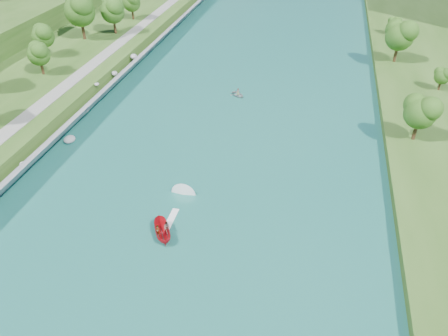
# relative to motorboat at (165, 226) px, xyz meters

# --- Properties ---
(ground) EXTENTS (260.00, 260.00, 0.00)m
(ground) POSITION_rel_motorboat_xyz_m (1.46, -5.74, -0.92)
(ground) COLOR #2D5119
(ground) RESTS_ON ground
(river_water) EXTENTS (55.00, 240.00, 0.10)m
(river_water) POSITION_rel_motorboat_xyz_m (1.46, 14.26, -0.87)
(river_water) COLOR #175952
(river_water) RESTS_ON ground
(riprap_bank) EXTENTS (4.56, 236.00, 4.14)m
(riprap_bank) POSITION_rel_motorboat_xyz_m (-24.39, 13.37, 0.89)
(riprap_bank) COLOR slate
(riprap_bank) RESTS_ON ground
(riverside_path) EXTENTS (3.00, 200.00, 0.10)m
(riverside_path) POSITION_rel_motorboat_xyz_m (-31.04, 14.26, 2.63)
(riverside_path) COLOR gray
(riverside_path) RESTS_ON berm_west
(trees_east) EXTENTS (17.02, 132.10, 11.22)m
(trees_east) POSITION_rel_motorboat_xyz_m (36.89, 32.20, 5.13)
(trees_east) COLOR #275015
(trees_east) RESTS_ON berm_east
(motorboat) EXTENTS (3.91, 19.30, 2.05)m
(motorboat) POSITION_rel_motorboat_xyz_m (0.00, 0.00, 0.00)
(motorboat) COLOR red
(motorboat) RESTS_ON river_water
(raft) EXTENTS (4.05, 3.97, 1.59)m
(raft) POSITION_rel_motorboat_xyz_m (1.21, 41.16, -0.44)
(raft) COLOR gray
(raft) RESTS_ON river_water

